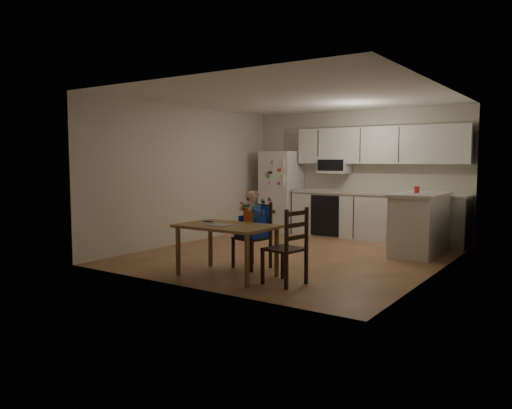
{
  "coord_description": "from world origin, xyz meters",
  "views": [
    {
      "loc": [
        3.98,
        -6.88,
        1.53
      ],
      "look_at": [
        0.06,
        -1.16,
        0.9
      ],
      "focal_mm": 35.0,
      "sensor_mm": 36.0,
      "label": 1
    }
  ],
  "objects_px": {
    "kitchen_island": "(420,224)",
    "red_cup": "(417,190)",
    "dining_table": "(227,232)",
    "chair_side": "(291,242)",
    "chair_booster": "(254,221)",
    "refrigerator": "(281,192)"
  },
  "relations": [
    {
      "from": "kitchen_island",
      "to": "red_cup",
      "type": "relative_size",
      "value": 12.75
    },
    {
      "from": "dining_table",
      "to": "chair_side",
      "type": "relative_size",
      "value": 1.33
    },
    {
      "from": "red_cup",
      "to": "chair_side",
      "type": "relative_size",
      "value": 0.11
    },
    {
      "from": "chair_booster",
      "to": "dining_table",
      "type": "bearing_deg",
      "value": -79.7
    },
    {
      "from": "kitchen_island",
      "to": "dining_table",
      "type": "xyz_separation_m",
      "value": [
        -1.65,
        -2.95,
        0.09
      ]
    },
    {
      "from": "refrigerator",
      "to": "chair_side",
      "type": "bearing_deg",
      "value": -57.09
    },
    {
      "from": "refrigerator",
      "to": "red_cup",
      "type": "height_order",
      "value": "refrigerator"
    },
    {
      "from": "red_cup",
      "to": "chair_booster",
      "type": "height_order",
      "value": "red_cup"
    },
    {
      "from": "refrigerator",
      "to": "kitchen_island",
      "type": "height_order",
      "value": "refrigerator"
    },
    {
      "from": "kitchen_island",
      "to": "red_cup",
      "type": "xyz_separation_m",
      "value": [
        -0.06,
        -0.02,
        0.55
      ]
    },
    {
      "from": "refrigerator",
      "to": "dining_table",
      "type": "distance_m",
      "value": 4.22
    },
    {
      "from": "dining_table",
      "to": "chair_booster",
      "type": "distance_m",
      "value": 0.62
    },
    {
      "from": "refrigerator",
      "to": "chair_side",
      "type": "relative_size",
      "value": 1.79
    },
    {
      "from": "chair_side",
      "to": "chair_booster",
      "type": "bearing_deg",
      "value": -112.71
    },
    {
      "from": "dining_table",
      "to": "chair_booster",
      "type": "bearing_deg",
      "value": 89.18
    },
    {
      "from": "red_cup",
      "to": "dining_table",
      "type": "xyz_separation_m",
      "value": [
        -1.59,
        -2.93,
        -0.46
      ]
    },
    {
      "from": "refrigerator",
      "to": "red_cup",
      "type": "relative_size",
      "value": 16.1
    },
    {
      "from": "dining_table",
      "to": "kitchen_island",
      "type": "bearing_deg",
      "value": 60.79
    },
    {
      "from": "chair_booster",
      "to": "chair_side",
      "type": "bearing_deg",
      "value": -20.69
    },
    {
      "from": "kitchen_island",
      "to": "chair_booster",
      "type": "relative_size",
      "value": 1.23
    },
    {
      "from": "chair_side",
      "to": "refrigerator",
      "type": "bearing_deg",
      "value": -137.99
    },
    {
      "from": "chair_booster",
      "to": "refrigerator",
      "type": "bearing_deg",
      "value": 126.64
    }
  ]
}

